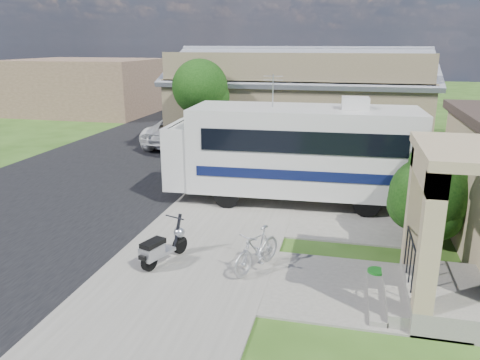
% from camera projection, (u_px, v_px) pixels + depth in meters
% --- Properties ---
extents(ground, '(120.00, 120.00, 0.00)m').
position_uv_depth(ground, '(237.00, 258.00, 11.83)').
color(ground, '#254512').
extents(street_slab, '(9.00, 80.00, 0.02)m').
position_uv_depth(street_slab, '(136.00, 154.00, 22.80)').
color(street_slab, black).
rests_on(street_slab, ground).
extents(sidewalk_slab, '(4.00, 80.00, 0.06)m').
position_uv_depth(sidewalk_slab, '(267.00, 161.00, 21.37)').
color(sidewalk_slab, slate).
rests_on(sidewalk_slab, ground).
extents(driveway_slab, '(7.00, 6.00, 0.05)m').
position_uv_depth(driveway_slab, '(312.00, 204.00, 15.69)').
color(driveway_slab, slate).
rests_on(driveway_slab, ground).
extents(walk_slab, '(4.00, 3.00, 0.05)m').
position_uv_depth(walk_slab, '(359.00, 290.00, 10.23)').
color(walk_slab, slate).
rests_on(walk_slab, ground).
extents(warehouse, '(12.50, 8.40, 5.04)m').
position_uv_depth(warehouse, '(300.00, 107.00, 24.30)').
color(warehouse, brown).
rests_on(warehouse, ground).
extents(distant_bldg_far, '(10.00, 8.00, 4.00)m').
position_uv_depth(distant_bldg_far, '(88.00, 86.00, 35.52)').
color(distant_bldg_far, brown).
rests_on(distant_bldg_far, ground).
extents(distant_bldg_near, '(8.00, 7.00, 3.20)m').
position_uv_depth(distant_bldg_near, '(170.00, 80.00, 46.40)').
color(distant_bldg_near, brown).
rests_on(distant_bldg_near, ground).
extents(street_tree_a, '(2.44, 2.40, 4.58)m').
position_uv_depth(street_tree_a, '(203.00, 90.00, 20.16)').
color(street_tree_a, black).
rests_on(street_tree_a, ground).
extents(street_tree_b, '(2.44, 2.40, 4.73)m').
position_uv_depth(street_tree_b, '(251.00, 72.00, 29.46)').
color(street_tree_b, black).
rests_on(street_tree_b, ground).
extents(street_tree_c, '(2.44, 2.40, 4.42)m').
position_uv_depth(street_tree_c, '(274.00, 69.00, 37.94)').
color(street_tree_c, black).
rests_on(street_tree_c, ground).
extents(motorhome, '(8.30, 2.97, 4.20)m').
position_uv_depth(motorhome, '(294.00, 150.00, 15.54)').
color(motorhome, '#BCBBB7').
rests_on(motorhome, ground).
extents(shrub, '(2.31, 2.21, 2.84)m').
position_uv_depth(shrub, '(432.00, 192.00, 12.29)').
color(shrub, black).
rests_on(shrub, ground).
extents(scooter, '(0.81, 1.57, 1.06)m').
position_uv_depth(scooter, '(162.00, 247.00, 11.29)').
color(scooter, black).
rests_on(scooter, ground).
extents(bicycle, '(1.15, 1.73, 1.02)m').
position_uv_depth(bicycle, '(257.00, 252.00, 10.98)').
color(bicycle, '#AAACB2').
rests_on(bicycle, ground).
extents(pickup_truck, '(2.97, 5.81, 1.57)m').
position_uv_depth(pickup_truck, '(184.00, 130.00, 24.69)').
color(pickup_truck, silver).
rests_on(pickup_truck, ground).
extents(van, '(3.13, 6.26, 1.75)m').
position_uv_depth(van, '(214.00, 109.00, 31.79)').
color(van, silver).
rests_on(van, ground).
extents(garden_hose, '(0.40, 0.40, 0.18)m').
position_uv_depth(garden_hose, '(376.00, 275.00, 10.77)').
color(garden_hose, '#16701B').
rests_on(garden_hose, ground).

